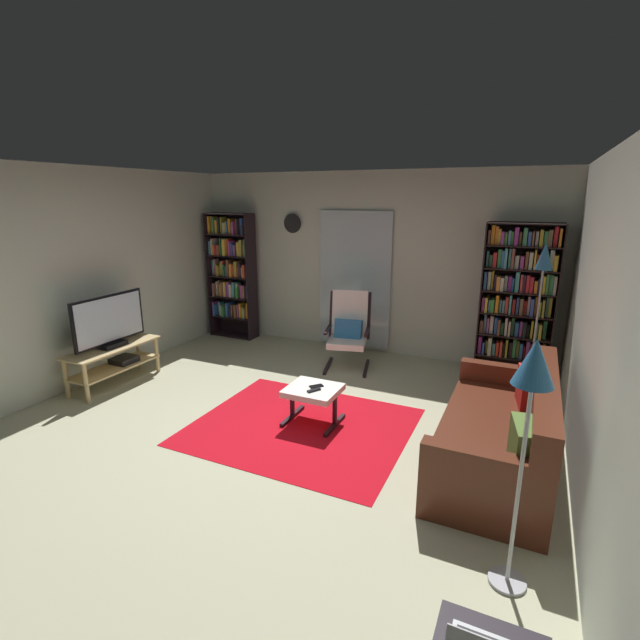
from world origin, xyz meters
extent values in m
plane|color=#B3B290|center=(0.00, 0.00, 0.00)|extent=(7.02, 7.02, 0.00)
cube|color=beige|center=(0.00, 2.90, 1.30)|extent=(5.60, 0.06, 2.60)
cube|color=beige|center=(-2.70, 0.00, 1.30)|extent=(0.06, 6.00, 2.60)
cube|color=beige|center=(2.70, 0.00, 1.30)|extent=(0.06, 6.00, 2.60)
cube|color=silver|center=(-0.15, 2.83, 1.05)|extent=(1.10, 0.01, 2.00)
cube|color=red|center=(0.27, 0.28, 0.00)|extent=(2.10, 1.80, 0.01)
cube|color=tan|center=(-2.31, 0.29, 0.48)|extent=(0.43, 1.17, 0.02)
cube|color=tan|center=(-2.31, 0.29, 0.22)|extent=(0.39, 1.11, 0.02)
cylinder|color=tan|center=(-2.14, -0.25, 0.23)|extent=(0.05, 0.05, 0.46)
cylinder|color=tan|center=(-2.14, 0.83, 0.23)|extent=(0.05, 0.05, 0.46)
cylinder|color=tan|center=(-2.47, -0.25, 0.23)|extent=(0.05, 0.05, 0.46)
cylinder|color=tan|center=(-2.47, 0.83, 0.23)|extent=(0.05, 0.05, 0.46)
cube|color=black|center=(-2.31, 0.44, 0.27)|extent=(0.26, 0.28, 0.07)
cube|color=black|center=(-2.31, 0.29, 0.51)|extent=(0.20, 0.32, 0.05)
cube|color=black|center=(-2.31, 0.29, 0.83)|extent=(0.04, 1.00, 0.59)
cube|color=silver|center=(-2.29, 0.29, 0.83)|extent=(0.01, 0.94, 0.53)
cube|color=black|center=(-2.56, 2.61, 1.00)|extent=(0.02, 0.30, 2.00)
cube|color=black|center=(-1.80, 2.61, 1.00)|extent=(0.02, 0.30, 2.00)
cube|color=black|center=(-2.18, 2.75, 1.00)|extent=(0.78, 0.02, 2.00)
cube|color=black|center=(-2.18, 2.61, 0.02)|extent=(0.74, 0.28, 0.02)
cube|color=black|center=(-2.18, 2.61, 0.33)|extent=(0.74, 0.28, 0.02)
cube|color=black|center=(-2.18, 2.61, 0.67)|extent=(0.74, 0.28, 0.02)
cube|color=black|center=(-2.18, 2.61, 1.00)|extent=(0.74, 0.28, 0.02)
cube|color=black|center=(-2.18, 2.61, 1.33)|extent=(0.74, 0.28, 0.02)
cube|color=black|center=(-2.18, 2.61, 1.66)|extent=(0.74, 0.28, 0.02)
cube|color=black|center=(-2.18, 2.61, 1.98)|extent=(0.74, 0.28, 0.02)
cube|color=#99398F|center=(-2.52, 2.60, 0.45)|extent=(0.03, 0.17, 0.22)
cube|color=#3164A9|center=(-2.48, 2.59, 0.43)|extent=(0.03, 0.24, 0.18)
cube|color=teal|center=(-2.43, 2.62, 0.45)|extent=(0.04, 0.11, 0.21)
cube|color=beige|center=(-2.38, 2.62, 0.43)|extent=(0.03, 0.18, 0.17)
cube|color=#35813D|center=(-2.35, 2.60, 0.42)|extent=(0.02, 0.16, 0.16)
cube|color=#2B7D3B|center=(-2.31, 2.60, 0.43)|extent=(0.04, 0.24, 0.17)
cube|color=#A7993F|center=(-2.27, 2.63, 0.43)|extent=(0.03, 0.20, 0.18)
cube|color=#3261B5|center=(-2.23, 2.60, 0.45)|extent=(0.03, 0.23, 0.23)
cube|color=#1B202D|center=(-2.19, 2.62, 0.42)|extent=(0.03, 0.19, 0.17)
cube|color=brown|center=(-2.15, 2.62, 0.44)|extent=(0.02, 0.22, 0.20)
cube|color=#9C9A37|center=(-2.12, 2.61, 0.43)|extent=(0.02, 0.14, 0.18)
cube|color=brown|center=(-2.07, 2.59, 0.45)|extent=(0.03, 0.21, 0.22)
cube|color=#95378A|center=(-2.03, 2.59, 0.45)|extent=(0.03, 0.16, 0.22)
cube|color=orange|center=(-2.00, 2.59, 0.46)|extent=(0.03, 0.14, 0.24)
cube|color=olive|center=(-1.95, 2.62, 0.43)|extent=(0.04, 0.20, 0.18)
cube|color=beige|center=(-1.91, 2.59, 0.42)|extent=(0.02, 0.17, 0.16)
cube|color=orange|center=(-1.87, 2.60, 0.46)|extent=(0.04, 0.12, 0.24)
cube|color=gold|center=(-1.83, 2.61, 0.43)|extent=(0.02, 0.13, 0.17)
cube|color=olive|center=(-2.51, 2.61, 0.75)|extent=(0.04, 0.16, 0.16)
cube|color=brown|center=(-2.46, 2.59, 0.78)|extent=(0.04, 0.24, 0.21)
cube|color=beige|center=(-2.42, 2.59, 0.79)|extent=(0.02, 0.15, 0.24)
cube|color=brown|center=(-2.39, 2.61, 0.80)|extent=(0.03, 0.15, 0.25)
cube|color=orange|center=(-2.35, 2.60, 0.77)|extent=(0.03, 0.18, 0.20)
cube|color=brown|center=(-2.31, 2.60, 0.79)|extent=(0.03, 0.19, 0.23)
cube|color=yellow|center=(-2.27, 2.60, 0.79)|extent=(0.03, 0.19, 0.24)
cube|color=purple|center=(-2.23, 2.60, 0.77)|extent=(0.02, 0.20, 0.19)
cube|color=#884295|center=(-2.20, 2.61, 0.79)|extent=(0.04, 0.19, 0.23)
cube|color=beige|center=(-2.15, 2.59, 0.78)|extent=(0.03, 0.20, 0.21)
cube|color=teal|center=(-2.11, 2.62, 0.79)|extent=(0.04, 0.20, 0.24)
cube|color=beige|center=(-2.06, 2.61, 0.78)|extent=(0.03, 0.11, 0.22)
cube|color=#3A863D|center=(-2.02, 2.59, 0.76)|extent=(0.03, 0.23, 0.17)
cube|color=#2A2D32|center=(-1.98, 2.61, 0.77)|extent=(0.02, 0.12, 0.18)
cube|color=#9D408B|center=(-1.95, 2.61, 0.78)|extent=(0.04, 0.20, 0.21)
cube|color=brown|center=(-1.90, 2.62, 0.77)|extent=(0.04, 0.23, 0.20)
cube|color=#3F54AA|center=(-1.85, 2.61, 0.77)|extent=(0.03, 0.17, 0.19)
cube|color=#5A958E|center=(-2.52, 2.62, 1.12)|extent=(0.02, 0.10, 0.23)
cube|color=beige|center=(-2.49, 2.62, 1.13)|extent=(0.03, 0.11, 0.25)
cube|color=#9B3998|center=(-2.46, 2.60, 1.09)|extent=(0.03, 0.10, 0.16)
cube|color=#989E30|center=(-2.43, 2.61, 1.09)|extent=(0.03, 0.17, 0.18)
cube|color=olive|center=(-2.39, 2.61, 1.08)|extent=(0.04, 0.22, 0.16)
cube|color=#9E9B3C|center=(-2.34, 2.62, 1.12)|extent=(0.04, 0.15, 0.23)
cube|color=red|center=(-2.30, 2.60, 1.13)|extent=(0.03, 0.15, 0.25)
cube|color=#388245|center=(-2.27, 2.61, 1.10)|extent=(0.02, 0.23, 0.19)
cube|color=#296CAE|center=(-2.23, 2.60, 1.09)|extent=(0.03, 0.13, 0.17)
cube|color=brown|center=(-2.19, 2.62, 1.14)|extent=(0.03, 0.23, 0.26)
cube|color=brown|center=(-2.15, 2.62, 1.11)|extent=(0.02, 0.14, 0.21)
cube|color=orange|center=(-2.12, 2.59, 1.11)|extent=(0.04, 0.21, 0.20)
cube|color=#D23C34|center=(-2.08, 2.61, 1.10)|extent=(0.03, 0.14, 0.18)
cube|color=#A18D36|center=(-2.04, 2.59, 1.13)|extent=(0.04, 0.16, 0.25)
cube|color=red|center=(-2.00, 2.61, 1.09)|extent=(0.04, 0.16, 0.16)
cube|color=#281F2B|center=(-1.96, 2.62, 1.12)|extent=(0.03, 0.24, 0.24)
cube|color=beige|center=(-1.92, 2.60, 1.09)|extent=(0.04, 0.15, 0.16)
cube|color=#C23C25|center=(-1.87, 2.59, 1.11)|extent=(0.04, 0.22, 0.21)
cube|color=teal|center=(-2.52, 2.59, 1.45)|extent=(0.03, 0.15, 0.21)
cube|color=beige|center=(-2.47, 2.59, 1.47)|extent=(0.02, 0.18, 0.26)
cube|color=orange|center=(-2.43, 2.59, 1.41)|extent=(0.04, 0.20, 0.15)
cube|color=red|center=(-2.39, 2.59, 1.42)|extent=(0.03, 0.23, 0.17)
cube|color=brown|center=(-2.35, 2.59, 1.42)|extent=(0.04, 0.20, 0.16)
cube|color=#407953|center=(-2.31, 2.61, 1.47)|extent=(0.02, 0.19, 0.27)
cube|color=#2C8447|center=(-2.28, 2.60, 1.45)|extent=(0.03, 0.15, 0.22)
cube|color=gold|center=(-2.22, 2.59, 1.47)|extent=(0.04, 0.21, 0.26)
cube|color=red|center=(-2.17, 2.60, 1.47)|extent=(0.03, 0.15, 0.26)
cube|color=#9E3F87|center=(-2.13, 2.59, 1.45)|extent=(0.03, 0.19, 0.23)
cube|color=blue|center=(-2.10, 2.59, 1.44)|extent=(0.02, 0.13, 0.19)
cube|color=#8A4888|center=(-2.06, 2.59, 1.42)|extent=(0.04, 0.12, 0.17)
cube|color=#2C8245|center=(-2.03, 2.61, 1.43)|extent=(0.02, 0.10, 0.19)
cube|color=gold|center=(-1.98, 2.59, 1.45)|extent=(0.04, 0.15, 0.22)
cube|color=#A0883C|center=(-1.92, 2.62, 1.47)|extent=(0.04, 0.23, 0.26)
cube|color=brown|center=(-1.88, 2.61, 1.43)|extent=(0.02, 0.17, 0.18)
cube|color=#408B4A|center=(-1.84, 2.60, 1.47)|extent=(0.04, 0.20, 0.27)
cube|color=orange|center=(-2.51, 2.62, 1.81)|extent=(0.04, 0.21, 0.27)
cube|color=olive|center=(-2.47, 2.62, 1.81)|extent=(0.03, 0.15, 0.27)
cube|color=#3B7840|center=(-2.43, 2.62, 1.79)|extent=(0.03, 0.23, 0.24)
cube|color=orange|center=(-2.38, 2.60, 1.78)|extent=(0.04, 0.15, 0.21)
cube|color=#1B2726|center=(-2.34, 2.61, 1.80)|extent=(0.03, 0.16, 0.25)
cube|color=#979B28|center=(-2.30, 2.63, 1.80)|extent=(0.02, 0.14, 0.26)
cube|color=beige|center=(-2.26, 2.60, 1.76)|extent=(0.04, 0.10, 0.17)
cube|color=gold|center=(-2.22, 2.61, 1.76)|extent=(0.03, 0.13, 0.18)
cube|color=teal|center=(-2.18, 2.61, 1.77)|extent=(0.02, 0.18, 0.20)
cube|color=orange|center=(-2.14, 2.61, 1.79)|extent=(0.04, 0.15, 0.24)
cube|color=brown|center=(-2.09, 2.60, 1.76)|extent=(0.04, 0.15, 0.17)
cube|color=#924384|center=(-2.04, 2.59, 1.77)|extent=(0.03, 0.21, 0.20)
cube|color=red|center=(-1.99, 2.62, 1.78)|extent=(0.04, 0.20, 0.22)
cube|color=black|center=(-1.96, 2.59, 1.79)|extent=(0.03, 0.21, 0.24)
cube|color=#3455AA|center=(-1.92, 2.60, 1.79)|extent=(0.04, 0.11, 0.25)
cube|color=#232028|center=(-1.86, 2.60, 1.75)|extent=(0.04, 0.22, 0.15)
cube|color=black|center=(1.66, 2.59, 0.98)|extent=(0.02, 0.30, 1.95)
cube|color=black|center=(2.51, 2.59, 0.98)|extent=(0.02, 0.30, 1.95)
cube|color=black|center=(2.09, 2.73, 0.98)|extent=(0.87, 0.02, 1.95)
cube|color=black|center=(2.09, 2.59, 0.02)|extent=(0.84, 0.28, 0.02)
cube|color=black|center=(2.09, 2.59, 0.28)|extent=(0.84, 0.28, 0.02)
cube|color=black|center=(2.09, 2.59, 0.56)|extent=(0.84, 0.28, 0.02)
cube|color=black|center=(2.09, 2.59, 0.84)|extent=(0.84, 0.28, 0.02)
cube|color=black|center=(2.09, 2.59, 1.11)|extent=(0.84, 0.28, 0.02)
cube|color=black|center=(2.09, 2.59, 1.39)|extent=(0.84, 0.28, 0.02)
cube|color=black|center=(2.09, 2.59, 1.67)|extent=(0.84, 0.28, 0.02)
cube|color=black|center=(2.09, 2.59, 1.93)|extent=(0.84, 0.28, 0.02)
cube|color=#973292|center=(1.70, 2.59, 0.40)|extent=(0.04, 0.19, 0.23)
cube|color=#3358B8|center=(1.75, 2.57, 0.36)|extent=(0.02, 0.19, 0.15)
cube|color=olive|center=(1.78, 2.60, 0.37)|extent=(0.03, 0.12, 0.17)
cube|color=beige|center=(1.83, 2.57, 0.40)|extent=(0.04, 0.23, 0.23)
cube|color=teal|center=(1.87, 2.59, 0.36)|extent=(0.04, 0.19, 0.15)
cube|color=red|center=(1.92, 2.59, 0.38)|extent=(0.03, 0.20, 0.18)
cube|color=#C03928|center=(1.96, 2.57, 0.39)|extent=(0.03, 0.24, 0.20)
cube|color=black|center=(1.99, 2.58, 0.38)|extent=(0.02, 0.20, 0.18)
cube|color=#9E9E2C|center=(2.02, 2.57, 0.40)|extent=(0.02, 0.20, 0.23)
cube|color=#2E2123|center=(2.07, 2.58, 0.38)|extent=(0.04, 0.13, 0.19)
cube|color=#358B4A|center=(2.11, 2.57, 0.41)|extent=(0.04, 0.12, 0.24)
cube|color=olive|center=(2.15, 2.60, 0.39)|extent=(0.03, 0.12, 0.21)
cube|color=#2E69A6|center=(2.19, 2.60, 0.38)|extent=(0.04, 0.22, 0.19)
cube|color=red|center=(2.23, 2.60, 0.36)|extent=(0.02, 0.14, 0.16)
cube|color=purple|center=(2.27, 2.57, 0.41)|extent=(0.04, 0.20, 0.24)
cube|color=brown|center=(2.31, 2.58, 0.39)|extent=(0.04, 0.19, 0.21)
cube|color=#368E3B|center=(2.35, 2.57, 0.37)|extent=(0.03, 0.15, 0.16)
cube|color=#559DA0|center=(2.40, 2.59, 0.39)|extent=(0.03, 0.13, 0.20)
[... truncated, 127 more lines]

